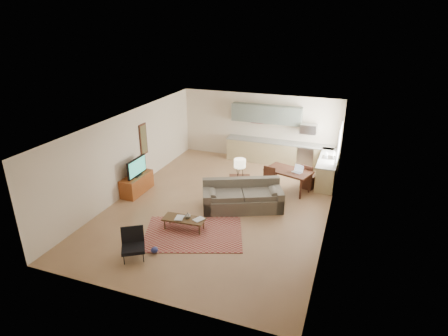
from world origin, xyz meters
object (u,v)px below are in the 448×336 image
at_px(tv_credenza, 137,184).
at_px(console_table, 239,188).
at_px(coffee_table, 184,224).
at_px(armchair, 133,245).
at_px(dining_table, 288,180).
at_px(sofa, 242,196).

bearing_deg(tv_credenza, console_table, 12.59).
bearing_deg(coffee_table, armchair, -113.89).
relative_size(armchair, console_table, 0.95).
height_order(armchair, dining_table, dining_table).
height_order(coffee_table, armchair, armchair).
distance_m(sofa, coffee_table, 2.08).
bearing_deg(coffee_table, console_table, 66.11).
distance_m(coffee_table, armchair, 1.74).
distance_m(armchair, console_table, 4.24).
distance_m(tv_credenza, console_table, 3.46).
distance_m(console_table, dining_table, 1.77).
bearing_deg(console_table, dining_table, 20.93).
bearing_deg(console_table, tv_credenza, 173.79).
bearing_deg(sofa, console_table, 90.90).
relative_size(sofa, armchair, 3.44).
bearing_deg(dining_table, tv_credenza, -140.49).
height_order(console_table, dining_table, console_table).
xyz_separation_m(armchair, dining_table, (2.79, 5.12, 0.01)).
height_order(coffee_table, dining_table, dining_table).
bearing_deg(armchair, dining_table, 28.99).
height_order(coffee_table, console_table, console_table).
xyz_separation_m(console_table, dining_table, (1.36, 1.13, -0.01)).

